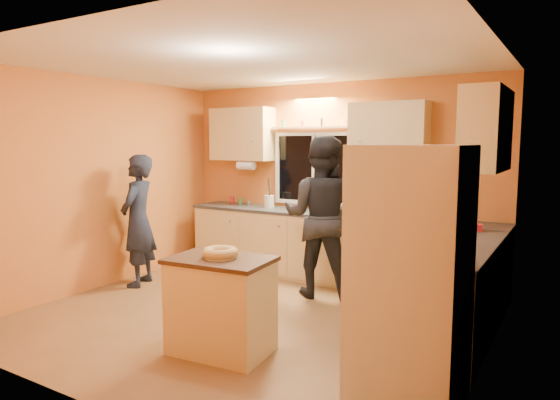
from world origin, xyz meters
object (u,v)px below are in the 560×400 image
Objects in this scene: person_left at (138,220)px; person_right at (391,251)px; person_center at (321,216)px; refrigerator at (410,277)px; island at (221,305)px.

person_left is 3.42m from person_right.
person_center is at bearing 60.36° from person_right.
refrigerator reaches higher than island.
person_center reaches higher than refrigerator.
person_right is (-0.39, 0.75, -0.01)m from refrigerator.
person_left is 2.31m from person_center.
island is at bearing 77.17° from person_center.
person_center reaches higher than island.
person_left is at bearing 97.60° from person_right.
person_right is at bearing 26.33° from island.
person_center is (-0.00, 1.91, 0.52)m from island.
person_left is (-2.16, 1.09, 0.41)m from island.
person_right reaches higher than person_left.
person_left is at bearing 147.69° from island.
refrigerator is 1.01× the size of person_right.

